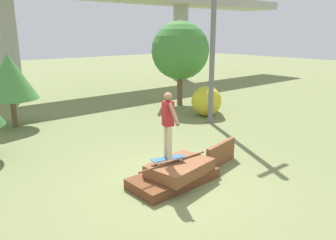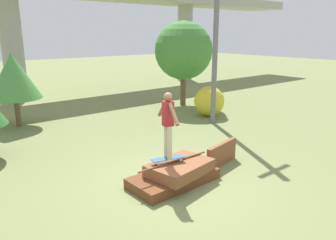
% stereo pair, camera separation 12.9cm
% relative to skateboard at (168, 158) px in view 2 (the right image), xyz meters
% --- Properties ---
extents(ground_plane, '(80.00, 80.00, 0.00)m').
position_rel_skateboard_xyz_m(ground_plane, '(0.14, -0.05, -0.65)').
color(ground_plane, olive).
extents(scrap_pile, '(2.18, 1.28, 0.57)m').
position_rel_skateboard_xyz_m(scrap_pile, '(0.19, -0.08, -0.41)').
color(scrap_pile, brown).
rests_on(scrap_pile, ground_plane).
extents(scrap_plank_loose, '(1.33, 0.38, 0.62)m').
position_rel_skateboard_xyz_m(scrap_plank_loose, '(1.87, -0.01, -0.34)').
color(scrap_plank_loose, brown).
rests_on(scrap_plank_loose, ground_plane).
extents(skateboard, '(0.84, 0.41, 0.09)m').
position_rel_skateboard_xyz_m(skateboard, '(0.00, 0.00, 0.00)').
color(skateboard, '#23517F').
rests_on(skateboard, scrap_pile).
extents(skater, '(0.34, 1.04, 1.56)m').
position_rel_skateboard_xyz_m(skater, '(0.00, 0.00, 0.90)').
color(skater, '#C6B78E').
rests_on(skater, skateboard).
extents(utility_pole, '(1.30, 0.20, 7.27)m').
position_rel_skateboard_xyz_m(utility_pole, '(4.84, 3.16, 3.11)').
color(utility_pole, slate).
rests_on(utility_pole, ground_plane).
extents(tree_behind_right, '(2.78, 2.78, 4.06)m').
position_rel_skateboard_xyz_m(tree_behind_right, '(6.13, 6.43, 2.01)').
color(tree_behind_right, brown).
rests_on(tree_behind_right, ground_plane).
extents(tree_mid_back, '(1.95, 1.95, 2.80)m').
position_rel_skateboard_xyz_m(tree_mid_back, '(-1.36, 7.49, 1.29)').
color(tree_mid_back, brown).
rests_on(tree_mid_back, ground_plane).
extents(bush_yellow_flowering, '(1.30, 1.30, 1.30)m').
position_rel_skateboard_xyz_m(bush_yellow_flowering, '(5.55, 4.06, -0.00)').
color(bush_yellow_flowering, gold).
rests_on(bush_yellow_flowering, ground_plane).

